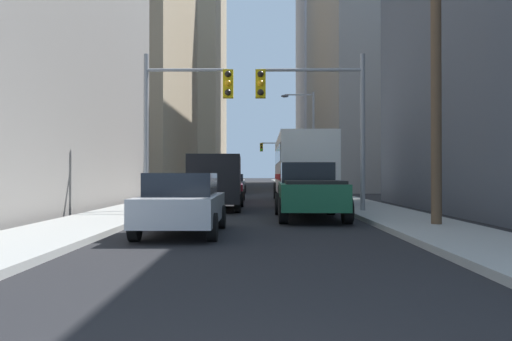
{
  "coord_description": "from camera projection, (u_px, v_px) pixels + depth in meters",
  "views": [
    {
      "loc": [
        0.16,
        -2.34,
        1.49
      ],
      "look_at": [
        0.0,
        29.67,
        1.74
      ],
      "focal_mm": 35.6,
      "sensor_mm": 36.0,
      "label": 1
    }
  ],
  "objects": [
    {
      "name": "building_left_mid_office",
      "position": [
        103.0,
        14.0,
        50.51
      ],
      "size": [
        16.12,
        22.17,
        35.04
      ],
      "primitive_type": "cube",
      "color": "tan",
      "rests_on": "ground"
    },
    {
      "name": "traffic_signal_near_left",
      "position": [
        184.0,
        107.0,
        18.94
      ],
      "size": [
        3.36,
        0.44,
        6.0
      ],
      "color": "gray",
      "rests_on": "ground"
    },
    {
      "name": "pickup_truck_green",
      "position": [
        309.0,
        191.0,
        17.1
      ],
      "size": [
        2.2,
        5.45,
        1.9
      ],
      "color": "#195938",
      "rests_on": "ground"
    },
    {
      "name": "traffic_signal_near_right",
      "position": [
        316.0,
        106.0,
        18.92
      ],
      "size": [
        4.09,
        0.44,
        6.0
      ],
      "color": "gray",
      "rests_on": "ground"
    },
    {
      "name": "sedan_silver",
      "position": [
        182.0,
        203.0,
        12.56
      ],
      "size": [
        1.95,
        4.21,
        1.52
      ],
      "color": "#B7BABF",
      "rests_on": "ground"
    },
    {
      "name": "traffic_signal_far_right",
      "position": [
        277.0,
        154.0,
        63.09
      ],
      "size": [
        3.82,
        0.44,
        6.0
      ],
      "color": "gray",
      "rests_on": "ground"
    },
    {
      "name": "street_lamp_right",
      "position": [
        308.0,
        132.0,
        36.9
      ],
      "size": [
        2.44,
        0.32,
        7.5
      ],
      "color": "gray",
      "rests_on": "ground"
    },
    {
      "name": "cargo_van_black",
      "position": [
        217.0,
        179.0,
        21.34
      ],
      "size": [
        2.16,
        5.27,
        2.26
      ],
      "color": "black",
      "rests_on": "ground"
    },
    {
      "name": "sidewalk_left",
      "position": [
        211.0,
        188.0,
        52.36
      ],
      "size": [
        2.54,
        160.0,
        0.15
      ],
      "primitive_type": "cube",
      "color": "#9E9E99",
      "rests_on": "ground"
    },
    {
      "name": "building_right_mid_block",
      "position": [
        424.0,
        45.0,
        52.3
      ],
      "size": [
        21.74,
        26.35,
        29.7
      ],
      "primitive_type": "cube",
      "color": "gray",
      "rests_on": "ground"
    },
    {
      "name": "city_bus",
      "position": [
        301.0,
        166.0,
        26.9
      ],
      "size": [
        2.67,
        11.53,
        3.4
      ],
      "color": "silver",
      "rests_on": "ground"
    },
    {
      "name": "sidewalk_right",
      "position": [
        303.0,
        188.0,
        52.31
      ],
      "size": [
        2.54,
        160.0,
        0.15
      ],
      "primitive_type": "cube",
      "color": "#9E9E99",
      "rests_on": "ground"
    },
    {
      "name": "sedan_maroon",
      "position": [
        226.0,
        188.0,
        27.5
      ],
      "size": [
        1.95,
        4.25,
        1.52
      ],
      "color": "maroon",
      "rests_on": "ground"
    },
    {
      "name": "utility_pole_right",
      "position": [
        436.0,
        38.0,
        13.75
      ],
      "size": [
        2.2,
        0.28,
        9.81
      ],
      "color": "brown",
      "rests_on": "ground"
    },
    {
      "name": "sedan_grey",
      "position": [
        233.0,
        184.0,
        39.48
      ],
      "size": [
        1.95,
        4.21,
        1.52
      ],
      "color": "slate",
      "rests_on": "ground"
    },
    {
      "name": "building_left_far_tower",
      "position": [
        167.0,
        47.0,
        92.59
      ],
      "size": [
        20.12,
        27.13,
        49.54
      ],
      "primitive_type": "cube",
      "color": "tan",
      "rests_on": "ground"
    }
  ]
}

